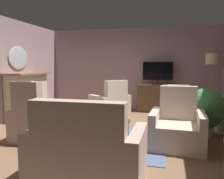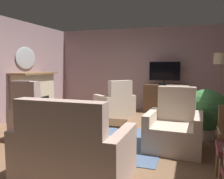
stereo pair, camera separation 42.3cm
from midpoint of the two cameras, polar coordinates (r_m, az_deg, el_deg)
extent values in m
cube|color=brown|center=(5.04, -3.38, -11.15)|extent=(6.16, 6.72, 0.04)
cube|color=gray|center=(7.84, 3.36, 5.00)|extent=(6.16, 0.10, 2.66)
cube|color=slate|center=(4.68, -3.83, -12.18)|extent=(2.27, 2.02, 0.01)
cube|color=#4C4C51|center=(6.71, -18.36, -6.74)|extent=(0.50, 1.50, 0.04)
cube|color=beige|center=(6.85, -21.61, -1.64)|extent=(0.47, 1.30, 1.21)
cube|color=black|center=(6.78, -20.16, -4.09)|extent=(0.10, 0.73, 0.52)
cube|color=olive|center=(6.78, -21.54, 3.63)|extent=(0.59, 1.46, 0.05)
ellipsoid|color=#B2B7BF|center=(6.93, -23.44, 7.08)|extent=(0.06, 0.82, 0.62)
cube|color=#402A1C|center=(7.52, 9.33, -5.08)|extent=(1.16, 0.41, 0.06)
cube|color=brown|center=(7.45, 9.38, -2.08)|extent=(1.22, 0.47, 0.86)
sphere|color=tan|center=(7.22, 7.49, -1.97)|extent=(0.03, 0.03, 0.03)
sphere|color=tan|center=(7.19, 10.98, -2.06)|extent=(0.03, 0.03, 0.03)
cube|color=black|center=(7.35, 9.41, 1.40)|extent=(0.33, 0.20, 0.06)
cylinder|color=black|center=(7.35, 9.42, 1.94)|extent=(0.04, 0.04, 0.08)
cube|color=black|center=(7.33, 9.47, 4.47)|extent=(0.92, 0.05, 0.57)
cube|color=black|center=(7.30, 9.45, 4.46)|extent=(0.88, 0.01, 0.53)
cube|color=#422B19|center=(4.33, -4.92, -7.97)|extent=(0.97, 0.58, 0.03)
cylinder|color=#422B19|center=(4.50, 1.04, -10.28)|extent=(0.04, 0.04, 0.41)
cylinder|color=#422B19|center=(4.71, -9.18, -9.64)|extent=(0.04, 0.04, 0.41)
cylinder|color=#422B19|center=(4.10, 0.05, -11.92)|extent=(0.04, 0.04, 0.41)
cylinder|color=#422B19|center=(4.32, -11.10, -11.09)|extent=(0.04, 0.04, 0.41)
cube|color=black|center=(4.39, -6.69, -7.47)|extent=(0.13, 0.17, 0.02)
cube|color=silver|center=(4.26, -5.74, -7.98)|extent=(0.34, 0.28, 0.01)
cube|color=#BC9E8E|center=(3.21, -9.64, -16.86)|extent=(1.12, 0.93, 0.45)
cube|color=#BC9E8E|center=(2.72, -12.96, -9.21)|extent=(1.12, 0.20, 0.62)
cube|color=#BC9E8E|center=(3.46, -19.62, -13.46)|extent=(0.15, 0.93, 0.67)
cube|color=#BC9E8E|center=(2.99, 2.01, -16.28)|extent=(0.15, 0.93, 0.67)
cube|color=#A84C51|center=(2.87, -5.87, -12.25)|extent=(0.38, 0.18, 0.36)
cube|color=#C6B29E|center=(6.78, -2.42, -4.70)|extent=(1.07, 1.05, 0.41)
cube|color=#C6B29E|center=(6.44, -0.87, -0.58)|extent=(0.58, 0.64, 0.63)
cube|color=#C6B29E|center=(6.55, -5.40, -4.21)|extent=(0.71, 0.63, 0.61)
cube|color=#C6B29E|center=(6.99, 0.37, -3.54)|extent=(0.71, 0.63, 0.61)
cube|color=#C6B29E|center=(4.32, 12.81, -10.90)|extent=(0.71, 0.91, 0.44)
cube|color=#C6B29E|center=(4.54, 13.27, -3.15)|extent=(0.67, 0.21, 0.63)
cube|color=#C6B29E|center=(4.29, 18.24, -9.80)|extent=(0.17, 0.88, 0.64)
cube|color=#C6B29E|center=(4.34, 7.51, -9.37)|extent=(0.17, 0.88, 0.64)
cube|color=white|center=(4.58, 13.39, -0.36)|extent=(0.41, 0.04, 0.24)
cube|color=#A3897F|center=(4.96, -19.66, -8.99)|extent=(0.59, 0.92, 0.43)
cube|color=#A3897F|center=(4.56, -22.57, -2.89)|extent=(0.55, 0.21, 0.74)
cube|color=#A3897F|center=(5.14, -22.77, -7.44)|extent=(0.17, 0.90, 0.63)
cube|color=#A3897F|center=(4.74, -16.37, -8.30)|extent=(0.17, 0.90, 0.63)
cube|color=white|center=(4.48, -23.28, 0.41)|extent=(0.36, 0.04, 0.24)
cylinder|color=beige|center=(5.18, 19.22, -9.56)|extent=(0.35, 0.35, 0.21)
sphere|color=#3D7F42|center=(5.07, 19.40, -4.40)|extent=(0.83, 0.83, 0.83)
cube|color=#4C8E47|center=(5.64, 22.89, -2.56)|extent=(0.24, 0.31, 0.11)
cube|color=#4C8E47|center=(5.52, 21.43, -2.68)|extent=(0.48, 0.15, 0.20)
cube|color=#4C8E47|center=(5.30, 23.01, -3.08)|extent=(0.32, 0.43, 0.16)
ellipsoid|color=beige|center=(6.65, -10.78, -5.93)|extent=(0.28, 0.45, 0.21)
sphere|color=beige|center=(6.85, -9.52, -5.29)|extent=(0.15, 0.15, 0.15)
cone|color=beige|center=(6.86, -9.81, -4.67)|extent=(0.04, 0.04, 0.04)
cone|color=beige|center=(6.81, -9.24, -4.73)|extent=(0.04, 0.04, 0.04)
cylinder|color=beige|center=(6.44, -12.68, -6.74)|extent=(0.08, 0.22, 0.04)
cylinder|color=#4C4233|center=(7.19, 21.23, -6.01)|extent=(0.31, 0.31, 0.04)
cylinder|color=olive|center=(7.08, 21.45, -0.28)|extent=(0.03, 0.03, 1.48)
cylinder|color=beige|center=(7.04, 21.73, 6.95)|extent=(0.38, 0.38, 0.30)
camera|label=1|loc=(0.21, -92.40, -0.25)|focal=37.59mm
camera|label=2|loc=(0.21, 87.60, 0.25)|focal=37.59mm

